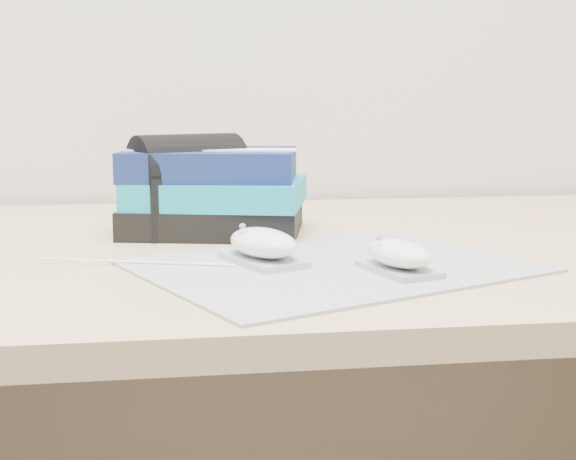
{
  "coord_description": "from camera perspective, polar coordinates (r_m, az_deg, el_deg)",
  "views": [
    {
      "loc": [
        -0.21,
        0.59,
        0.91
      ],
      "look_at": [
        -0.09,
        1.42,
        0.77
      ],
      "focal_mm": 50.0,
      "sensor_mm": 36.0,
      "label": 1
    }
  ],
  "objects": [
    {
      "name": "mouse_front",
      "position": [
        0.82,
        7.91,
        -1.85
      ],
      "size": [
        0.08,
        0.1,
        0.04
      ],
      "color": "#A1A1A3",
      "rests_on": "mousepad"
    },
    {
      "name": "mousepad",
      "position": [
        0.86,
        3.14,
        -2.56
      ],
      "size": [
        0.48,
        0.43,
        0.0
      ],
      "primitive_type": "cube",
      "rotation": [
        0.0,
        0.0,
        0.42
      ],
      "color": "gray",
      "rests_on": "desk"
    },
    {
      "name": "book_stack",
      "position": [
        1.07,
        -5.24,
        2.74
      ],
      "size": [
        0.26,
        0.23,
        0.11
      ],
      "color": "black",
      "rests_on": "desk"
    },
    {
      "name": "pouch",
      "position": [
        1.06,
        -7.14,
        3.14
      ],
      "size": [
        0.17,
        0.14,
        0.13
      ],
      "color": "black",
      "rests_on": "desk"
    },
    {
      "name": "usb_cable",
      "position": [
        0.87,
        -10.81,
        -2.25
      ],
      "size": [
        0.21,
        0.07,
        0.0
      ],
      "primitive_type": "cylinder",
      "rotation": [
        0.0,
        1.57,
        -0.3
      ],
      "color": "white",
      "rests_on": "mousepad"
    },
    {
      "name": "mouse_rear",
      "position": [
        0.86,
        -1.78,
        -1.12
      ],
      "size": [
        0.09,
        0.12,
        0.04
      ],
      "color": "#AEADB0",
      "rests_on": "mousepad"
    },
    {
      "name": "desk",
      "position": [
        1.15,
        2.81,
        -11.76
      ],
      "size": [
        1.6,
        0.8,
        0.73
      ],
      "color": "tan",
      "rests_on": "ground"
    }
  ]
}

